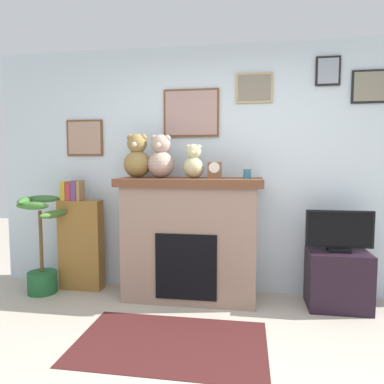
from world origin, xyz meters
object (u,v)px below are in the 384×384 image
(mantel_clock, at_px, (215,170))
(bookshelf, at_px, (80,241))
(television, at_px, (339,232))
(teddy_bear_cream, at_px, (161,158))
(tv_stand, at_px, (338,280))
(potted_plant, at_px, (41,254))
(candle_jar, at_px, (247,174))
(teddy_bear_grey, at_px, (137,158))
(teddy_bear_tan, at_px, (194,163))
(fireplace, at_px, (190,238))

(mantel_clock, bearing_deg, bookshelf, 176.82)
(television, xyz_separation_m, teddy_bear_cream, (-1.72, 0.02, 0.69))
(bookshelf, bearing_deg, tv_stand, -2.16)
(potted_plant, bearing_deg, tv_stand, 1.72)
(bookshelf, distance_m, candle_jar, 1.94)
(teddy_bear_grey, height_order, teddy_bear_cream, teddy_bear_grey)
(teddy_bear_grey, xyz_separation_m, teddy_bear_tan, (0.58, 0.00, -0.05))
(tv_stand, distance_m, mantel_clock, 1.57)
(candle_jar, bearing_deg, bookshelf, 177.44)
(tv_stand, bearing_deg, teddy_bear_grey, 179.43)
(fireplace, relative_size, candle_jar, 15.48)
(tv_stand, relative_size, teddy_bear_grey, 1.26)
(fireplace, height_order, teddy_bear_cream, teddy_bear_cream)
(television, xyz_separation_m, mantel_clock, (-1.18, 0.02, 0.57))
(teddy_bear_cream, bearing_deg, fireplace, 3.52)
(candle_jar, bearing_deg, teddy_bear_grey, -179.97)
(tv_stand, xyz_separation_m, teddy_bear_cream, (-1.72, 0.02, 1.15))
(fireplace, distance_m, television, 1.43)
(mantel_clock, distance_m, teddy_bear_tan, 0.22)
(tv_stand, bearing_deg, candle_jar, 178.67)
(tv_stand, distance_m, television, 0.46)
(teddy_bear_cream, bearing_deg, potted_plant, -175.09)
(potted_plant, distance_m, teddy_bear_cream, 1.63)
(fireplace, distance_m, candle_jar, 0.86)
(potted_plant, distance_m, television, 3.02)
(bookshelf, xyz_separation_m, candle_jar, (1.79, -0.08, 0.74))
(potted_plant, bearing_deg, teddy_bear_tan, 3.90)
(bookshelf, distance_m, teddy_bear_grey, 1.13)
(bookshelf, bearing_deg, television, -2.19)
(potted_plant, xyz_separation_m, tv_stand, (3.00, 0.09, -0.14))
(bookshelf, bearing_deg, candle_jar, -2.56)
(potted_plant, xyz_separation_m, teddy_bear_tan, (1.61, 0.11, 0.96))
(television, distance_m, mantel_clock, 1.31)
(bookshelf, relative_size, teddy_bear_tan, 3.53)
(fireplace, bearing_deg, tv_stand, -1.52)
(bookshelf, xyz_separation_m, teddy_bear_cream, (0.93, -0.08, 0.89))
(mantel_clock, xyz_separation_m, teddy_bear_grey, (-0.79, 0.00, 0.12))
(teddy_bear_tan, bearing_deg, mantel_clock, -0.32)
(potted_plant, bearing_deg, teddy_bear_grey, 6.08)
(bookshelf, bearing_deg, teddy_bear_tan, -3.65)
(bookshelf, height_order, tv_stand, bookshelf)
(tv_stand, distance_m, teddy_bear_tan, 1.78)
(fireplace, distance_m, teddy_bear_cream, 0.86)
(television, bearing_deg, teddy_bear_tan, 179.13)
(bookshelf, xyz_separation_m, mantel_clock, (1.47, -0.08, 0.78))
(teddy_bear_grey, bearing_deg, bookshelf, 173.24)
(candle_jar, relative_size, mantel_clock, 0.57)
(teddy_bear_tan, bearing_deg, fireplace, 153.74)
(television, xyz_separation_m, teddy_bear_grey, (-1.97, 0.02, 0.69))
(potted_plant, distance_m, teddy_bear_tan, 1.88)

